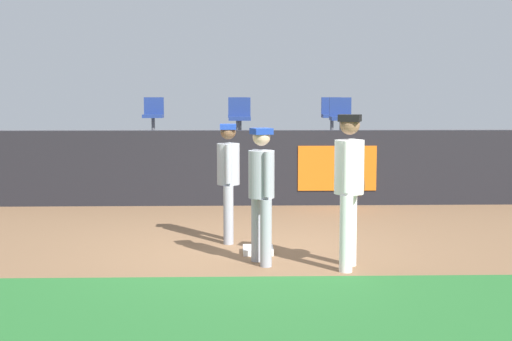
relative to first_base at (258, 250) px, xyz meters
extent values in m
plane|color=brown|center=(-0.15, 0.12, -0.04)|extent=(60.00, 60.00, 0.00)
cube|color=#26662B|center=(-0.15, -2.62, -0.04)|extent=(18.00, 2.80, 0.01)
cube|color=white|center=(0.00, 0.00, 0.00)|extent=(0.40, 0.40, 0.08)
cylinder|color=white|center=(1.12, -0.70, 0.42)|extent=(0.16, 0.16, 0.92)
cylinder|color=white|center=(1.01, -1.01, 0.42)|extent=(0.16, 0.16, 0.92)
cylinder|color=white|center=(1.06, -0.85, 1.20)|extent=(0.45, 0.45, 0.65)
sphere|color=#8C6647|center=(1.06, -0.85, 1.71)|extent=(0.24, 0.24, 0.24)
cube|color=black|center=(1.06, -0.85, 1.78)|extent=(0.32, 0.32, 0.08)
cylinder|color=white|center=(1.13, -0.65, 1.22)|extent=(0.09, 0.09, 0.60)
cylinder|color=white|center=(1.00, -1.06, 1.22)|extent=(0.09, 0.09, 0.60)
ellipsoid|color=brown|center=(1.23, -0.68, 0.96)|extent=(0.18, 0.23, 0.28)
cylinder|color=#9EA3AD|center=(-0.03, -0.45, 0.38)|extent=(0.14, 0.14, 0.83)
cylinder|color=#9EA3AD|center=(0.08, -0.73, 0.38)|extent=(0.14, 0.14, 0.83)
cylinder|color=#9EA3AD|center=(0.02, -0.59, 1.09)|extent=(0.41, 0.41, 0.59)
sphere|color=beige|center=(0.02, -0.59, 1.54)|extent=(0.22, 0.22, 0.22)
cube|color=#193899|center=(0.02, -0.59, 1.61)|extent=(0.29, 0.29, 0.08)
cylinder|color=#9EA3AD|center=(-0.04, -0.41, 1.10)|extent=(0.09, 0.09, 0.55)
cylinder|color=#9EA3AD|center=(0.09, -0.77, 1.10)|extent=(0.09, 0.09, 0.55)
cylinder|color=#9EA3AD|center=(-0.40, 0.88, 0.38)|extent=(0.14, 0.14, 0.83)
cylinder|color=#9EA3AD|center=(-0.40, 0.58, 0.38)|extent=(0.14, 0.14, 0.83)
cylinder|color=#9EA3AD|center=(-0.40, 0.73, 1.08)|extent=(0.32, 0.32, 0.59)
sphere|color=brown|center=(-0.40, 0.73, 1.54)|extent=(0.22, 0.22, 0.22)
cube|color=#193899|center=(-0.40, 0.73, 1.61)|extent=(0.23, 0.23, 0.08)
cylinder|color=#9EA3AD|center=(-0.40, 0.93, 1.10)|extent=(0.08, 0.08, 0.55)
cylinder|color=#9EA3AD|center=(-0.40, 0.54, 1.10)|extent=(0.08, 0.08, 0.55)
cube|color=black|center=(-0.15, 4.13, 0.67)|extent=(18.00, 0.24, 1.43)
cube|color=orange|center=(1.63, 4.01, 0.67)|extent=(1.50, 0.02, 0.86)
cube|color=#59595E|center=(-0.15, 6.70, 0.57)|extent=(18.00, 4.80, 1.21)
cylinder|color=#4C4C51|center=(-2.25, 7.30, 1.37)|extent=(0.08, 0.08, 0.40)
cube|color=navy|center=(-2.25, 7.30, 1.57)|extent=(0.47, 0.44, 0.08)
cube|color=navy|center=(-2.25, 7.49, 1.81)|extent=(0.47, 0.06, 0.40)
cylinder|color=#4C4C51|center=(1.97, 7.30, 1.37)|extent=(0.08, 0.08, 0.40)
cube|color=navy|center=(1.97, 7.30, 1.57)|extent=(0.47, 0.44, 0.08)
cube|color=navy|center=(1.97, 7.49, 1.81)|extent=(0.47, 0.06, 0.40)
cylinder|color=#4C4C51|center=(-0.26, 7.30, 1.37)|extent=(0.08, 0.08, 0.40)
cube|color=navy|center=(-0.26, 7.30, 1.57)|extent=(0.45, 0.44, 0.08)
cube|color=navy|center=(-0.26, 7.49, 1.81)|extent=(0.45, 0.06, 0.40)
cylinder|color=#4C4C51|center=(-0.22, 5.50, 1.37)|extent=(0.08, 0.08, 0.40)
cube|color=navy|center=(-0.22, 5.50, 1.57)|extent=(0.46, 0.44, 0.08)
cube|color=navy|center=(-0.22, 5.69, 1.81)|extent=(0.46, 0.06, 0.40)
cylinder|color=#4C4C51|center=(1.92, 5.50, 1.37)|extent=(0.08, 0.08, 0.40)
cube|color=navy|center=(1.92, 5.50, 1.57)|extent=(0.47, 0.44, 0.08)
cube|color=navy|center=(1.92, 5.69, 1.81)|extent=(0.47, 0.06, 0.40)
camera|label=1|loc=(-0.27, -9.04, 2.04)|focal=48.60mm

